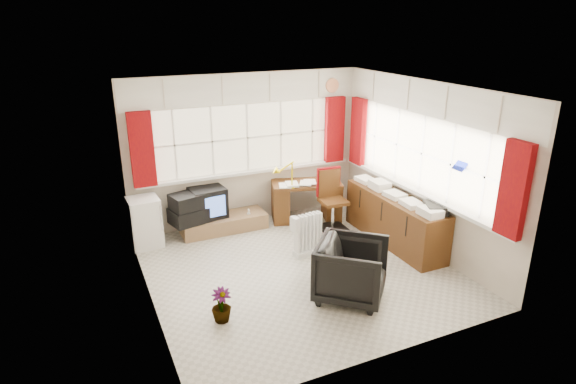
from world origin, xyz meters
The scene contains 20 objects.
ground centered at (0.00, 0.00, 0.00)m, with size 4.00×4.00×0.00m, color beige.
room_walls centered at (0.00, 0.00, 1.50)m, with size 4.00×4.00×4.00m.
window_back centered at (0.00, 1.94, 0.95)m, with size 3.70×0.12×3.60m.
window_right centered at (1.94, 0.00, 0.95)m, with size 0.12×3.70×3.60m.
curtains centered at (0.92, 0.93, 1.46)m, with size 3.83×3.83×1.15m.
overhead_cabinets centered at (0.98, 0.98, 2.25)m, with size 3.98×3.98×0.48m.
desk centered at (0.90, 1.57, 0.38)m, with size 1.29×0.90×0.71m.
desk_lamp centered at (0.56, 1.43, 0.99)m, with size 0.19×0.18×0.46m.
task_chair centered at (1.12, 1.12, 0.54)m, with size 0.45×0.47×1.01m.
office_chair centered at (0.29, -0.89, 0.38)m, with size 0.81×0.83×0.76m, color black.
radiator centered at (0.32, 0.37, 0.26)m, with size 0.45×0.23×0.64m.
credenza centered at (1.73, 0.20, 0.40)m, with size 0.50×2.00×0.85m.
file_tray centered at (1.86, -0.53, 0.81)m, with size 0.28×0.36×0.12m, color black.
tv_bench centered at (-0.55, 1.72, 0.12)m, with size 1.40×0.50×0.25m, color #916E48.
crt_tv centered at (-0.78, 1.82, 0.50)m, with size 0.59×0.56×0.49m.
hifi_stack centered at (-1.07, 1.71, 0.48)m, with size 0.75×0.58×0.48m.
mini_fridge centered at (-1.80, 1.67, 0.38)m, with size 0.47×0.47×0.77m.
spray_bottle_a centered at (-0.14, 1.63, 0.17)m, with size 0.13×0.13×0.33m, color silver.
spray_bottle_b centered at (0.35, 1.55, 0.10)m, with size 0.09×0.10×0.21m, color #97E1D8.
flower_vase centered at (-1.34, -0.71, 0.21)m, with size 0.23×0.23×0.41m, color black.
Camera 1 is at (-2.61, -5.33, 3.31)m, focal length 30.00 mm.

